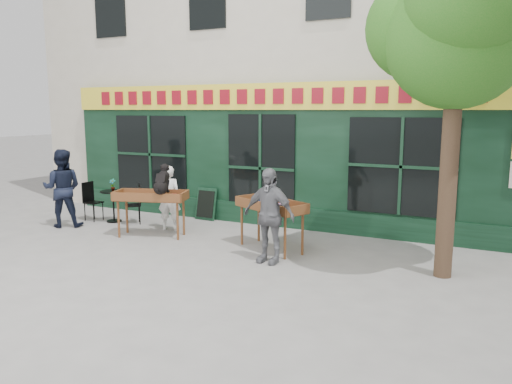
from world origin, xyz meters
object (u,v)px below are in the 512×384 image
man_right (269,216)px  book_cart_right (271,208)px  dog (162,178)px  book_cart_center (151,199)px  woman (169,198)px  bistro_table (113,200)px  man_left (62,188)px

man_right → book_cart_right: bearing=116.6°
dog → book_cart_right: (2.39, 0.25, -0.47)m
book_cart_center → woman: size_ratio=1.10×
dog → man_right: (2.69, -0.50, -0.44)m
woman → man_right: size_ratio=0.87×
book_cart_center → man_right: 3.09m
book_cart_right → bistro_table: book_cart_right is taller
man_right → man_left: size_ratio=0.94×
woman → dog: bearing=98.7°
book_cart_center → woman: (-0.00, 0.65, -0.08)m
man_left → dog: bearing=149.7°
man_right → man_left: bearing=-179.1°
woman → book_cart_right: woman is taller
book_cart_right → man_left: man_left is taller
book_cart_right → man_left: size_ratio=0.90×
book_cart_center → man_left: 2.42m
bistro_table → man_left: man_left is taller
dog → man_right: bearing=-28.5°
dog → book_cart_center: bearing=154.0°
book_cart_center → man_right: size_ratio=0.95×
dog → man_right: 2.77m
book_cart_center → dog: bearing=-26.0°
book_cart_center → bistro_table: (-1.71, 0.72, -0.28)m
book_cart_right → man_right: bearing=-43.4°
dog → man_left: bearing=164.8°
man_right → bistro_table: man_right is taller
book_cart_right → man_right: 0.81m
book_cart_center → dog: 0.59m
dog → bistro_table: dog is taller
dog → woman: dog is taller
man_left → bistro_table: bearing=-160.9°
woman → book_cart_right: 2.78m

